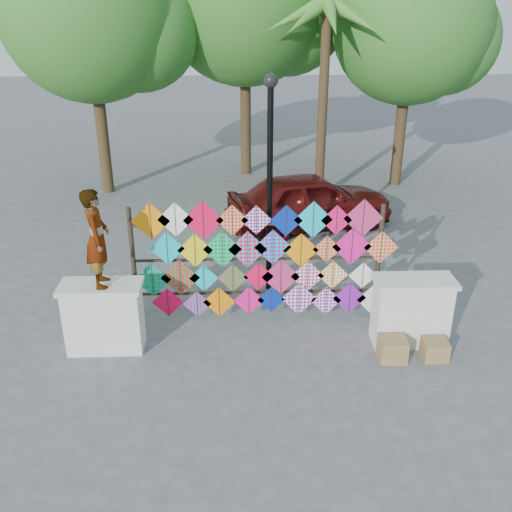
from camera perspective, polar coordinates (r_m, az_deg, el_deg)
name	(u,v)px	position (r m, az deg, el deg)	size (l,w,h in m)	color
ground	(258,339)	(10.55, 0.25, -8.30)	(80.00, 80.00, 0.00)	gray
parapet_left	(104,317)	(10.30, -14.95, -5.87)	(1.40, 0.65, 1.28)	silver
parapet_right	(411,311)	(10.50, 15.26, -5.32)	(1.40, 0.65, 1.28)	silver
kite_rack	(262,261)	(10.60, 0.55, -0.48)	(4.97, 0.24, 2.43)	black
tree_west	(93,11)	(18.37, -16.02, 22.47)	(5.85, 5.20, 8.01)	#4A3620
tree_east	(414,25)	(19.22, 15.50, 21.39)	(5.40, 4.80, 7.42)	#4A3620
palm_tree	(326,29)	(17.10, 7.05, 21.65)	(3.62, 3.62, 5.83)	#4A3620
vendor_woman	(97,238)	(9.66, -15.62, 1.71)	(0.61, 0.40, 1.69)	#99999E
sedan	(310,200)	(15.45, 5.41, 5.55)	(1.79, 4.44, 1.51)	#530F0E
lamppost	(270,167)	(11.31, 1.39, 8.93)	(0.28, 0.28, 4.46)	black
cardboard_box_near	(392,349)	(10.18, 13.47, -9.04)	(0.46, 0.41, 0.41)	#977649
cardboard_box_far	(435,350)	(10.41, 17.43, -8.92)	(0.42, 0.38, 0.35)	#977649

